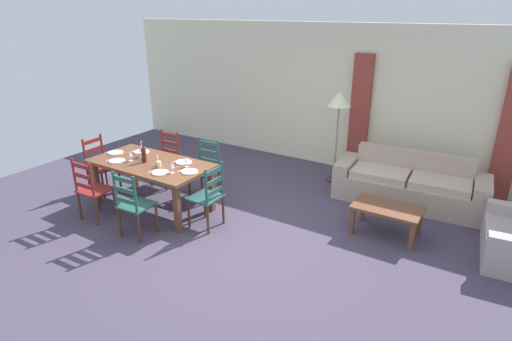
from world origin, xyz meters
TOP-DOWN VIEW (x-y plane):
  - ground_plane at (0.00, 0.00)m, footprint 9.60×9.60m
  - wall_far at (0.00, 3.30)m, footprint 9.60×0.16m
  - curtain_panel_left at (0.63, 3.16)m, footprint 0.35×0.08m
  - curtain_panel_right at (3.03, 3.16)m, footprint 0.35×0.08m
  - dining_table at (-1.52, -0.01)m, footprint 1.90×0.96m
  - dining_chair_near_left at (-1.97, -0.77)m, footprint 0.44×0.42m
  - dining_chair_near_right at (-1.08, -0.79)m, footprint 0.44×0.42m
  - dining_chair_far_left at (-1.98, 0.78)m, footprint 0.43×0.41m
  - dining_chair_far_right at (-1.09, 0.76)m, footprint 0.44×0.43m
  - dining_chair_head_west at (-2.69, -0.05)m, footprint 0.42×0.44m
  - dining_chair_head_east at (-0.39, -0.05)m, footprint 0.40×0.42m
  - dinner_plate_near_left at (-1.97, -0.26)m, footprint 0.24×0.24m
  - fork_near_left at (-2.12, -0.26)m, footprint 0.02×0.17m
  - dinner_plate_near_right at (-1.07, -0.26)m, footprint 0.24×0.24m
  - fork_near_right at (-1.22, -0.26)m, footprint 0.03×0.17m
  - dinner_plate_far_left at (-1.97, 0.24)m, footprint 0.24×0.24m
  - fork_far_left at (-2.12, 0.24)m, footprint 0.02×0.17m
  - dinner_plate_far_right at (-1.07, 0.24)m, footprint 0.24×0.24m
  - fork_far_right at (-1.22, 0.24)m, footprint 0.02×0.17m
  - dinner_plate_head_west at (-2.30, -0.01)m, footprint 0.24×0.24m
  - fork_head_west at (-2.45, -0.01)m, footprint 0.02×0.17m
  - dinner_plate_head_east at (-0.74, -0.01)m, footprint 0.24×0.24m
  - fork_head_east at (-0.89, -0.01)m, footprint 0.03×0.17m
  - wine_bottle at (-1.60, -0.05)m, footprint 0.07×0.07m
  - wine_glass_near_left at (-1.81, -0.13)m, footprint 0.06×0.06m
  - wine_glass_near_right at (-0.93, -0.16)m, footprint 0.06×0.06m
  - wine_glass_far_left at (-1.84, 0.11)m, footprint 0.06×0.06m
  - wine_glass_far_right at (-0.92, 0.13)m, footprint 0.06×0.06m
  - coffee_cup_primary at (-1.26, -0.09)m, footprint 0.07×0.07m
  - coffee_cup_secondary at (-1.79, 0.04)m, footprint 0.07×0.07m
  - candle_tall at (-1.70, 0.01)m, footprint 0.05×0.05m
  - candle_short at (-1.32, -0.05)m, footprint 0.05×0.05m
  - couch at (1.83, 2.30)m, footprint 2.33×0.95m
  - coffee_table at (1.81, 1.08)m, footprint 0.90×0.56m
  - standing_lamp at (0.48, 2.48)m, footprint 0.40×0.40m

SIDE VIEW (x-z plane):
  - ground_plane at x=0.00m, z-range -0.02..0.00m
  - couch at x=1.83m, z-range -0.11..0.69m
  - coffee_table at x=1.81m, z-range 0.15..0.57m
  - dining_chair_near_left at x=-1.97m, z-range 0.00..0.96m
  - dining_chair_near_right at x=-1.08m, z-range 0.00..0.96m
  - dining_chair_far_left at x=-1.98m, z-range 0.00..0.96m
  - dining_chair_far_right at x=-1.09m, z-range 0.00..0.96m
  - dining_chair_head_west at x=-2.69m, z-range 0.00..0.96m
  - dining_chair_head_east at x=-0.39m, z-range 0.00..0.96m
  - dining_table at x=-1.52m, z-range 0.29..1.04m
  - fork_near_left at x=-2.12m, z-range 0.75..0.76m
  - fork_near_right at x=-1.22m, z-range 0.75..0.76m
  - fork_far_left at x=-2.12m, z-range 0.75..0.76m
  - fork_far_right at x=-1.22m, z-range 0.75..0.76m
  - fork_head_west at x=-2.45m, z-range 0.75..0.76m
  - fork_head_east at x=-0.89m, z-range 0.75..0.76m
  - dinner_plate_near_left at x=-1.97m, z-range 0.75..0.77m
  - dinner_plate_near_right at x=-1.07m, z-range 0.75..0.77m
  - dinner_plate_far_left at x=-1.97m, z-range 0.75..0.77m
  - dinner_plate_far_right at x=-1.07m, z-range 0.75..0.77m
  - dinner_plate_head_west at x=-2.30m, z-range 0.75..0.77m
  - dinner_plate_head_east at x=-0.74m, z-range 0.75..0.77m
  - candle_short at x=-1.32m, z-range 0.71..0.88m
  - coffee_cup_primary at x=-1.26m, z-range 0.75..0.84m
  - coffee_cup_secondary at x=-1.79m, z-range 0.75..0.84m
  - candle_tall at x=-1.70m, z-range 0.69..0.99m
  - wine_glass_near_left at x=-1.81m, z-range 0.78..0.94m
  - wine_glass_near_right at x=-0.93m, z-range 0.78..0.94m
  - wine_glass_far_left at x=-1.84m, z-range 0.78..0.94m
  - wine_glass_far_right at x=-0.92m, z-range 0.78..0.94m
  - wine_bottle at x=-1.60m, z-range 0.71..1.03m
  - curtain_panel_left at x=0.63m, z-range 0.00..2.20m
  - curtain_panel_right at x=3.03m, z-range 0.00..2.20m
  - wall_far at x=0.00m, z-range 0.00..2.70m
  - standing_lamp at x=0.48m, z-range 0.59..2.23m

